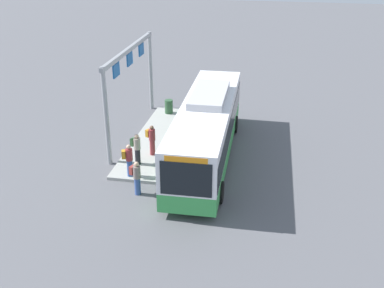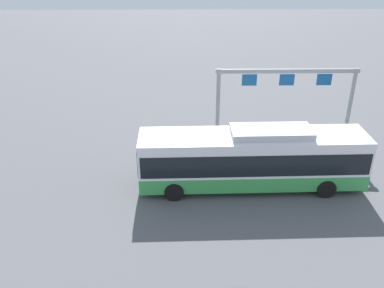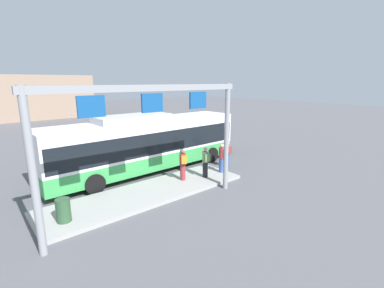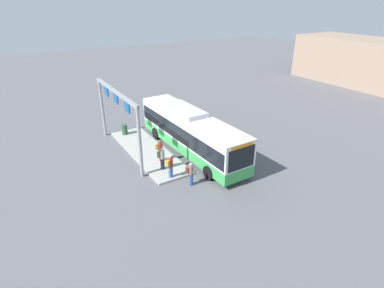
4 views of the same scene
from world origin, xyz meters
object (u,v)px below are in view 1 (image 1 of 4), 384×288
Objects in this scene: bus_main at (207,127)px; person_waiting_mid at (137,148)px; person_boarding at (129,159)px; trash_bin at (169,107)px; person_waiting_far at (152,139)px; person_waiting_near at (137,177)px.

bus_main is 3.76m from person_waiting_mid.
bus_main reaches higher than person_boarding.
bus_main reaches higher than person_waiting_mid.
trash_bin is (-7.33, -0.08, -0.44)m from person_waiting_mid.
person_boarding is 1.00× the size of person_waiting_far.
trash_bin is (-6.12, -0.53, -0.44)m from person_waiting_far.
bus_main is at bearing 47.56° from person_waiting_mid.
person_waiting_far is at bearing 4.94° from trash_bin.
trash_bin is at bearing 118.05° from person_waiting_near.
person_waiting_far is (0.37, -2.88, -0.76)m from bus_main.
trash_bin is at bearing 72.79° from person_boarding.
person_waiting_far is (-2.50, 0.47, 0.00)m from person_boarding.
person_waiting_mid reaches higher than person_waiting_near.
person_waiting_mid is at bearing -85.56° from person_waiting_far.
bus_main is 4.47m from person_boarding.
person_waiting_near is at bearing -76.84° from person_boarding.
person_waiting_near is (4.19, -2.55, -0.92)m from bus_main.
bus_main is 7.21× the size of person_waiting_far.
bus_main is at bearing 81.81° from person_waiting_near.
person_boarding is at bearing -68.53° from person_waiting_mid.
person_waiting_mid is 7.35m from trash_bin.
trash_bin is (-9.94, -0.85, -0.28)m from person_waiting_near.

